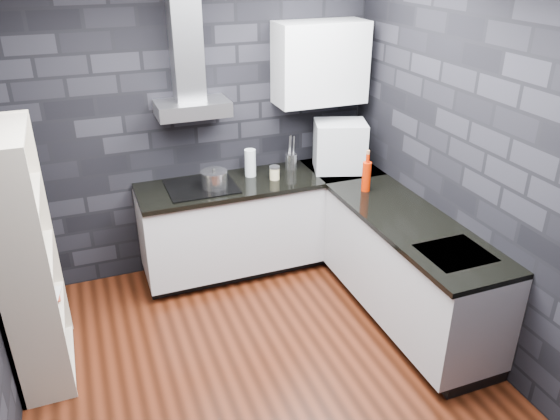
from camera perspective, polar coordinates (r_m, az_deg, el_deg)
ground at (r=4.17m, az=-2.36°, el=-15.82°), size 3.20×3.20×0.00m
wall_back at (r=4.90m, az=-8.88°, el=8.71°), size 3.20×0.05×2.70m
wall_front at (r=2.18m, az=11.44°, el=-15.78°), size 3.20×0.05×2.70m
wall_right at (r=4.18m, az=18.93°, el=4.53°), size 0.05×3.20×2.70m
toekick_back at (r=5.30m, az=-1.94°, el=-5.03°), size 2.18×0.50×0.10m
toekick_right at (r=4.70m, az=13.12°, el=-10.30°), size 0.50×1.78×0.10m
counter_back_cab at (r=5.06m, az=-1.86°, el=-1.07°), size 2.20×0.60×0.76m
counter_right_cab at (r=4.44m, az=13.24°, el=-5.96°), size 0.60×1.80×0.76m
counter_back_top at (r=4.88m, az=-1.89°, el=3.06°), size 2.20×0.62×0.04m
counter_right_top at (r=4.25m, az=13.67°, el=-1.40°), size 0.62×1.80×0.04m
counter_corner_top at (r=5.18m, az=6.48°, el=4.33°), size 0.62×0.62×0.04m
hood_body at (r=4.64m, az=-9.13°, el=10.45°), size 0.60×0.34×0.12m
hood_chimney at (r=4.60m, az=-9.79°, el=16.78°), size 0.24×0.20×0.90m
upper_cabinet at (r=4.93m, az=4.23°, el=15.07°), size 0.80×0.35×0.70m
cooktop at (r=4.74m, az=-8.23°, el=2.44°), size 0.58×0.50×0.01m
sink_rim at (r=3.90m, az=17.84°, el=-4.33°), size 0.44×0.40×0.01m
pot at (r=4.68m, az=-6.88°, el=3.15°), size 0.29×0.29×0.13m
glass_vase at (r=4.90m, az=-3.13°, el=4.94°), size 0.10×0.10×0.25m
storage_jar at (r=4.84m, az=-0.57°, el=3.83°), size 0.11×0.11×0.11m
utensil_crock at (r=5.07m, az=1.15°, el=5.13°), size 0.14×0.14×0.15m
appliance_garage at (r=5.03m, az=6.26°, el=6.64°), size 0.54×0.48×0.45m
red_bottle at (r=4.64m, az=9.01°, el=3.47°), size 0.09×0.09×0.25m
bookshelf at (r=4.00m, az=-25.00°, el=-4.78°), size 0.49×0.85×1.80m
fruit_bowl at (r=3.92m, az=-25.13°, el=-4.80°), size 0.20×0.20×0.05m
book_red at (r=4.30m, az=-24.20°, el=-7.49°), size 0.15×0.03×0.20m
book_second at (r=4.30m, az=-24.45°, el=-7.18°), size 0.17×0.05×0.23m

